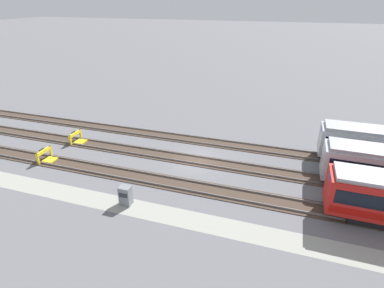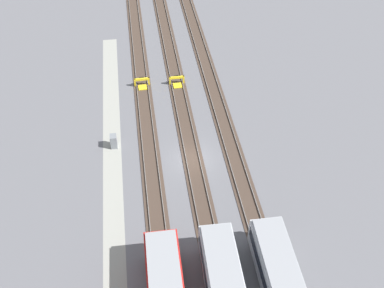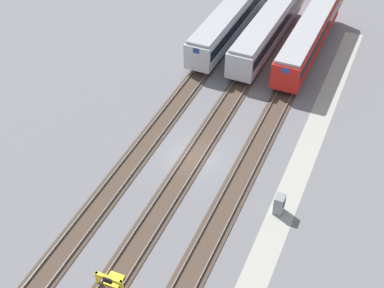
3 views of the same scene
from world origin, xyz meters
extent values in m
plane|color=slate|center=(0.00, 0.00, 0.00)|extent=(400.00, 400.00, 0.00)
cube|color=#9E9E93|center=(0.00, -8.59, 0.00)|extent=(54.00, 2.00, 0.01)
cube|color=#47382D|center=(0.00, -4.52, 0.03)|extent=(90.00, 2.23, 0.06)
cube|color=slate|center=(0.00, -3.81, 0.14)|extent=(90.00, 0.07, 0.15)
cube|color=slate|center=(0.00, -5.24, 0.14)|extent=(90.00, 0.07, 0.15)
cube|color=#47382D|center=(0.00, 0.00, 0.03)|extent=(90.00, 2.24, 0.06)
cube|color=slate|center=(0.00, 0.72, 0.14)|extent=(90.00, 0.07, 0.15)
cube|color=slate|center=(0.00, -0.72, 0.14)|extent=(90.00, 0.07, 0.15)
cube|color=#47382D|center=(0.00, 4.52, 0.03)|extent=(90.00, 2.23, 0.06)
cube|color=slate|center=(0.00, 5.24, 0.14)|extent=(90.00, 0.07, 0.15)
cube|color=slate|center=(0.00, 3.81, 0.14)|extent=(90.00, 0.07, 0.15)
cube|color=blue|center=(11.43, 4.66, 3.05)|extent=(0.09, 0.70, 0.56)
cube|color=black|center=(14.81, 4.61, 0.35)|extent=(3.63, 2.29, 0.70)
cube|color=blue|center=(11.43, -4.42, 3.05)|extent=(0.09, 0.70, 0.56)
cube|color=black|center=(14.81, -4.47, 0.35)|extent=(3.63, 2.28, 0.70)
cube|color=blue|center=(11.43, 0.22, 3.05)|extent=(0.10, 0.70, 0.56)
cube|color=black|center=(14.81, 0.14, 0.35)|extent=(3.65, 2.33, 0.70)
cube|color=yellow|center=(-14.47, -3.62, 0.57)|extent=(0.19, 0.19, 1.15)
cube|color=yellow|center=(-14.41, -5.42, 0.57)|extent=(0.19, 0.19, 1.15)
cube|color=yellow|center=(-14.44, -4.52, 1.00)|extent=(0.30, 2.01, 0.30)
cube|color=yellow|center=(-13.89, -4.51, 0.09)|extent=(1.13, 1.11, 0.18)
cube|color=black|center=(-14.62, -4.53, 1.00)|extent=(0.14, 0.60, 0.44)
cube|color=yellow|center=(-14.21, 0.90, 0.57)|extent=(0.18, 0.18, 1.15)
cube|color=yellow|center=(-14.18, -0.90, 0.57)|extent=(0.18, 0.18, 1.15)
cube|color=yellow|center=(-14.20, 0.00, 1.00)|extent=(0.28, 2.00, 0.30)
cube|color=yellow|center=(-13.65, 0.01, 0.09)|extent=(1.12, 1.10, 0.18)
cube|color=black|center=(-14.38, 0.00, 1.00)|extent=(0.13, 0.60, 0.44)
cube|color=gray|center=(-3.24, -8.32, 0.80)|extent=(0.90, 0.70, 1.60)
cube|color=#333338|center=(-3.24, -8.68, 1.04)|extent=(0.70, 0.04, 0.36)
camera|label=1|loc=(7.57, -24.95, 14.64)|focal=28.00mm
camera|label=2|loc=(34.10, -5.04, 34.09)|focal=42.00mm
camera|label=3|loc=(-31.19, -13.23, 30.21)|focal=50.00mm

